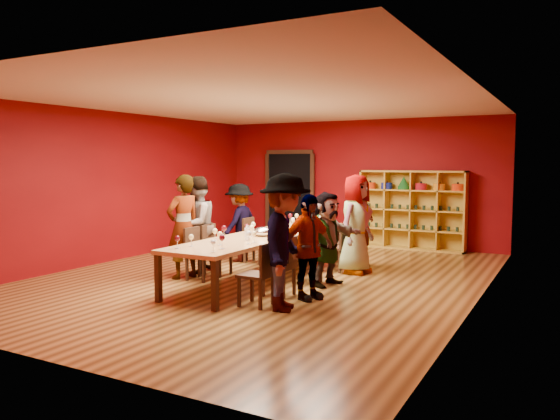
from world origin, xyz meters
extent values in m
cube|color=brown|center=(0.00, 0.00, -0.01)|extent=(7.10, 9.10, 0.02)
cube|color=#630408|center=(0.00, 4.51, 1.50)|extent=(7.10, 0.02, 3.00)
cube|color=#630408|center=(0.00, -4.51, 1.50)|extent=(7.10, 0.02, 3.00)
cube|color=#630408|center=(-3.51, 0.00, 1.50)|extent=(0.02, 9.10, 3.00)
cube|color=#630408|center=(3.51, 0.00, 1.50)|extent=(0.02, 9.10, 3.00)
cube|color=silver|center=(0.00, 0.00, 3.01)|extent=(7.10, 9.10, 0.02)
cube|color=tan|center=(0.00, 0.00, 0.72)|extent=(1.10, 4.50, 0.06)
cube|color=black|center=(-0.49, -2.17, 0.34)|extent=(0.08, 0.08, 0.69)
cube|color=black|center=(-0.49, 2.17, 0.34)|extent=(0.08, 0.08, 0.69)
cube|color=black|center=(0.49, -2.17, 0.34)|extent=(0.08, 0.08, 0.69)
cube|color=black|center=(0.49, 2.17, 0.34)|extent=(0.08, 0.08, 0.69)
cube|color=black|center=(-1.80, 4.44, 1.10)|extent=(1.20, 0.14, 2.20)
cube|color=black|center=(-1.80, 4.37, 2.25)|extent=(1.32, 0.06, 0.10)
cube|color=black|center=(-2.45, 4.37, 1.10)|extent=(0.10, 0.06, 2.20)
cube|color=black|center=(-1.15, 4.37, 1.10)|extent=(0.10, 0.06, 2.20)
cube|color=gold|center=(0.22, 4.28, 0.90)|extent=(0.04, 0.40, 1.80)
cube|color=gold|center=(2.58, 4.28, 0.90)|extent=(0.04, 0.40, 1.80)
cube|color=gold|center=(1.40, 4.28, 1.78)|extent=(2.40, 0.40, 0.04)
cube|color=gold|center=(1.40, 4.28, 0.02)|extent=(2.40, 0.40, 0.04)
cube|color=gold|center=(1.40, 4.47, 0.90)|extent=(2.40, 0.02, 1.80)
cube|color=gold|center=(1.40, 4.28, 0.45)|extent=(2.36, 0.38, 0.03)
cube|color=gold|center=(1.40, 4.28, 0.90)|extent=(2.36, 0.38, 0.03)
cube|color=gold|center=(1.40, 4.28, 1.35)|extent=(2.36, 0.38, 0.03)
cube|color=gold|center=(0.80, 4.28, 0.90)|extent=(0.03, 0.38, 1.76)
cube|color=gold|center=(1.40, 4.28, 0.90)|extent=(0.03, 0.38, 1.76)
cube|color=gold|center=(2.00, 4.28, 0.90)|extent=(0.03, 0.38, 1.76)
cylinder|color=#E83C0D|center=(0.40, 4.28, 1.44)|extent=(0.26, 0.26, 0.15)
sphere|color=black|center=(0.40, 4.28, 1.53)|extent=(0.05, 0.05, 0.05)
cylinder|color=navy|center=(0.80, 4.28, 1.44)|extent=(0.26, 0.26, 0.15)
sphere|color=black|center=(0.80, 4.28, 1.53)|extent=(0.05, 0.05, 0.05)
cylinder|color=#196728|center=(1.20, 4.28, 1.41)|extent=(0.26, 0.26, 0.08)
cone|color=#196728|center=(1.20, 4.28, 1.56)|extent=(0.24, 0.24, 0.22)
cylinder|color=#A51222|center=(1.60, 4.28, 1.44)|extent=(0.26, 0.26, 0.15)
sphere|color=black|center=(1.60, 4.28, 1.53)|extent=(0.05, 0.05, 0.05)
cylinder|color=orange|center=(2.00, 4.28, 1.44)|extent=(0.26, 0.26, 0.15)
sphere|color=black|center=(2.00, 4.28, 1.53)|extent=(0.05, 0.05, 0.05)
cylinder|color=#E83C0D|center=(2.40, 4.28, 1.44)|extent=(0.26, 0.26, 0.15)
sphere|color=black|center=(2.40, 4.28, 1.53)|extent=(0.05, 0.05, 0.05)
cylinder|color=black|center=(0.38, 4.28, 0.52)|extent=(0.07, 0.07, 0.10)
cylinder|color=black|center=(0.56, 4.28, 0.52)|extent=(0.07, 0.07, 0.10)
cylinder|color=black|center=(0.75, 4.28, 0.52)|extent=(0.07, 0.07, 0.10)
cylinder|color=black|center=(0.93, 4.28, 0.52)|extent=(0.07, 0.07, 0.10)
cylinder|color=black|center=(1.12, 4.28, 0.52)|extent=(0.07, 0.07, 0.10)
cylinder|color=black|center=(1.30, 4.28, 0.52)|extent=(0.07, 0.07, 0.10)
cylinder|color=black|center=(1.49, 4.28, 0.52)|extent=(0.07, 0.07, 0.10)
cylinder|color=black|center=(1.67, 4.28, 0.52)|extent=(0.07, 0.07, 0.10)
cylinder|color=black|center=(1.86, 4.28, 0.52)|extent=(0.07, 0.07, 0.10)
cylinder|color=black|center=(2.04, 4.28, 0.52)|extent=(0.07, 0.07, 0.10)
cylinder|color=black|center=(2.23, 4.28, 0.52)|extent=(0.07, 0.07, 0.10)
cylinder|color=black|center=(2.42, 4.28, 0.52)|extent=(0.07, 0.07, 0.10)
cylinder|color=black|center=(0.38, 4.28, 0.97)|extent=(0.07, 0.07, 0.10)
cylinder|color=black|center=(0.56, 4.28, 0.97)|extent=(0.07, 0.07, 0.10)
cylinder|color=black|center=(0.75, 4.28, 0.97)|extent=(0.07, 0.07, 0.10)
cylinder|color=black|center=(0.93, 4.28, 0.97)|extent=(0.07, 0.07, 0.10)
cylinder|color=black|center=(1.12, 4.28, 0.97)|extent=(0.07, 0.07, 0.10)
cylinder|color=black|center=(1.30, 4.28, 0.97)|extent=(0.07, 0.07, 0.10)
cylinder|color=black|center=(1.49, 4.28, 0.97)|extent=(0.07, 0.07, 0.10)
cylinder|color=black|center=(1.67, 4.28, 0.97)|extent=(0.07, 0.07, 0.10)
cylinder|color=black|center=(1.86, 4.28, 0.97)|extent=(0.07, 0.07, 0.10)
cylinder|color=black|center=(2.04, 4.28, 0.97)|extent=(0.07, 0.07, 0.10)
cylinder|color=black|center=(2.23, 4.28, 0.97)|extent=(0.07, 0.07, 0.10)
cylinder|color=black|center=(2.42, 4.28, 0.97)|extent=(0.07, 0.07, 0.10)
cube|color=black|center=(-0.83, -0.71, 0.43)|extent=(0.42, 0.42, 0.04)
cube|color=black|center=(-1.02, -0.71, 0.67)|extent=(0.04, 0.40, 0.44)
cube|color=black|center=(-1.00, -0.88, 0.21)|extent=(0.04, 0.04, 0.41)
cube|color=black|center=(-0.66, -0.88, 0.21)|extent=(0.04, 0.04, 0.41)
cube|color=black|center=(-1.00, -0.54, 0.21)|extent=(0.04, 0.04, 0.41)
cube|color=black|center=(-0.66, -0.54, 0.21)|extent=(0.04, 0.04, 0.41)
imported|color=#537EAB|center=(-1.20, -0.71, 0.89)|extent=(0.63, 0.75, 1.78)
cube|color=black|center=(-0.83, -0.24, 0.43)|extent=(0.42, 0.42, 0.04)
cube|color=black|center=(-1.02, -0.24, 0.67)|extent=(0.04, 0.40, 0.44)
cube|color=black|center=(-1.00, -0.41, 0.21)|extent=(0.04, 0.04, 0.41)
cube|color=black|center=(-0.66, -0.41, 0.21)|extent=(0.04, 0.04, 0.41)
cube|color=black|center=(-1.00, -0.07, 0.21)|extent=(0.04, 0.04, 0.41)
cube|color=black|center=(-0.66, -0.07, 0.21)|extent=(0.04, 0.04, 0.41)
imported|color=#141737|center=(-1.27, -0.24, 0.87)|extent=(0.53, 0.88, 1.74)
cube|color=black|center=(-0.83, 1.11, 0.43)|extent=(0.42, 0.42, 0.04)
cube|color=black|center=(-1.02, 1.11, 0.67)|extent=(0.04, 0.40, 0.44)
cube|color=black|center=(-1.00, 0.94, 0.21)|extent=(0.04, 0.04, 0.41)
cube|color=black|center=(-0.66, 0.94, 0.21)|extent=(0.04, 0.04, 0.41)
cube|color=black|center=(-1.00, 1.28, 0.21)|extent=(0.04, 0.04, 0.41)
cube|color=black|center=(-0.66, 1.28, 0.21)|extent=(0.04, 0.04, 0.41)
imported|color=#4A4A4F|center=(-1.23, 1.11, 0.78)|extent=(0.42, 1.01, 1.56)
cube|color=black|center=(0.83, -1.67, 0.43)|extent=(0.42, 0.42, 0.04)
cube|color=black|center=(1.02, -1.67, 0.67)|extent=(0.04, 0.40, 0.44)
cube|color=black|center=(0.66, -1.84, 0.21)|extent=(0.04, 0.04, 0.41)
cube|color=black|center=(1.00, -1.84, 0.21)|extent=(0.04, 0.04, 0.41)
cube|color=black|center=(0.66, -1.50, 0.21)|extent=(0.04, 0.04, 0.41)
cube|color=black|center=(1.00, -1.50, 0.21)|extent=(0.04, 0.04, 0.41)
imported|color=#D48E94|center=(1.28, -1.67, 0.92)|extent=(0.82, 1.28, 1.84)
cube|color=black|center=(0.83, -1.01, 0.43)|extent=(0.42, 0.42, 0.04)
cube|color=black|center=(1.02, -1.01, 0.67)|extent=(0.04, 0.40, 0.44)
cube|color=black|center=(0.66, -1.18, 0.21)|extent=(0.04, 0.04, 0.41)
cube|color=black|center=(1.00, -1.18, 0.21)|extent=(0.04, 0.04, 0.41)
cube|color=black|center=(0.66, -0.84, 0.21)|extent=(0.04, 0.04, 0.41)
cube|color=black|center=(1.00, -0.84, 0.21)|extent=(0.04, 0.04, 0.41)
imported|color=#131B35|center=(1.31, -1.01, 0.77)|extent=(0.75, 0.99, 1.53)
cube|color=black|center=(0.83, -0.03, 0.43)|extent=(0.42, 0.42, 0.04)
cube|color=black|center=(1.02, -0.03, 0.67)|extent=(0.04, 0.40, 0.44)
cube|color=black|center=(0.66, -0.20, 0.21)|extent=(0.04, 0.04, 0.41)
cube|color=black|center=(1.00, -0.20, 0.21)|extent=(0.04, 0.04, 0.41)
cube|color=black|center=(0.66, 0.14, 0.21)|extent=(0.04, 0.04, 0.41)
cube|color=black|center=(1.00, 0.14, 0.21)|extent=(0.04, 0.04, 0.41)
imported|color=#557CAF|center=(1.18, -0.03, 0.76)|extent=(0.73, 1.46, 1.52)
cube|color=black|center=(0.83, 1.12, 0.43)|extent=(0.42, 0.42, 0.04)
cube|color=black|center=(1.02, 1.12, 0.67)|extent=(0.04, 0.40, 0.44)
cube|color=black|center=(0.66, 0.95, 0.21)|extent=(0.04, 0.04, 0.41)
cube|color=black|center=(1.00, 0.95, 0.21)|extent=(0.04, 0.04, 0.41)
cube|color=black|center=(0.66, 1.29, 0.21)|extent=(0.04, 0.04, 0.41)
cube|color=black|center=(1.00, 1.29, 0.21)|extent=(0.04, 0.04, 0.41)
imported|color=#6094C6|center=(1.24, 1.12, 0.88)|extent=(0.59, 0.92, 1.77)
cube|color=black|center=(0.83, 1.69, 0.43)|extent=(0.42, 0.42, 0.04)
cube|color=black|center=(1.02, 1.69, 0.67)|extent=(0.04, 0.40, 0.44)
cube|color=black|center=(0.66, 1.52, 0.21)|extent=(0.04, 0.04, 0.41)
cube|color=black|center=(1.00, 1.52, 0.21)|extent=(0.04, 0.04, 0.41)
cube|color=black|center=(0.66, 1.86, 0.21)|extent=(0.04, 0.04, 0.41)
cube|color=black|center=(1.00, 1.86, 0.21)|extent=(0.04, 0.04, 0.41)
imported|color=#151C3A|center=(1.16, 1.69, 0.81)|extent=(0.50, 0.64, 1.62)
cylinder|color=white|center=(-0.10, 1.25, 0.75)|extent=(0.06, 0.06, 0.01)
cylinder|color=white|center=(-0.10, 1.25, 0.81)|extent=(0.01, 0.01, 0.10)
ellipsoid|color=white|center=(-0.10, 1.25, 0.89)|extent=(0.07, 0.07, 0.08)
cylinder|color=white|center=(0.26, -1.67, 0.75)|extent=(0.07, 0.07, 0.01)
cylinder|color=white|center=(0.26, -1.67, 0.82)|extent=(0.01, 0.01, 0.12)
ellipsoid|color=#43070F|center=(0.26, -1.67, 0.91)|extent=(0.09, 0.09, 0.10)
cylinder|color=white|center=(0.30, 0.16, 0.75)|extent=(0.07, 0.07, 0.01)
cylinder|color=white|center=(0.30, 0.16, 0.82)|extent=(0.01, 0.01, 0.12)
ellipsoid|color=#43070F|center=(0.30, 0.16, 0.92)|extent=(0.09, 0.09, 0.10)
cylinder|color=white|center=(-0.26, 0.93, 0.75)|extent=(0.07, 0.07, 0.01)
cylinder|color=white|center=(-0.26, 0.93, 0.81)|extent=(0.01, 0.01, 0.11)
ellipsoid|color=#43070F|center=(-0.26, 0.93, 0.91)|extent=(0.08, 0.08, 0.09)
cylinder|color=white|center=(0.02, -1.37, 0.75)|extent=(0.07, 0.07, 0.01)
cylinder|color=white|center=(0.02, -1.37, 0.82)|extent=(0.01, 0.01, 0.11)
ellipsoid|color=#F4DF98|center=(0.02, -1.37, 0.91)|extent=(0.08, 0.08, 0.10)
cylinder|color=white|center=(-0.31, 0.81, 0.75)|extent=(0.06, 0.06, 0.01)
cylinder|color=white|center=(-0.31, 0.81, 0.81)|extent=(0.01, 0.01, 0.10)
ellipsoid|color=#F4DF98|center=(-0.31, 0.81, 0.89)|extent=(0.07, 0.07, 0.08)
cylinder|color=white|center=(-0.36, 1.64, 0.75)|extent=(0.07, 0.07, 0.01)
cylinder|color=white|center=(-0.36, 1.64, 0.82)|extent=(0.01, 0.01, 0.12)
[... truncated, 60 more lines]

